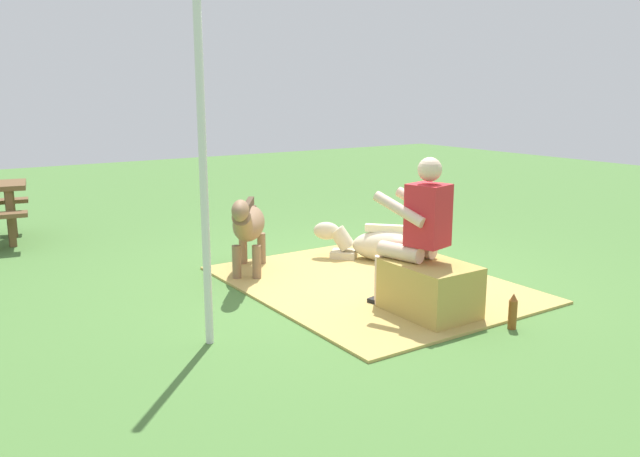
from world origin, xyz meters
TOP-DOWN VIEW (x-y plane):
  - ground_plane at (0.00, 0.00)m, footprint 24.00×24.00m
  - hay_patch at (-0.27, -0.09)m, footprint 2.92×2.32m
  - hay_bale at (-1.23, 0.03)m, footprint 0.75×0.55m
  - person_seated at (-1.07, 0.06)m, footprint 0.71×0.52m
  - pony_standing at (0.70, 0.73)m, footprint 1.18×0.90m
  - pony_lying at (0.35, -0.75)m, footprint 1.16×1.12m
  - soda_bottle at (-1.83, -0.31)m, footprint 0.07×0.07m
  - tent_pole_left at (-0.75, 1.83)m, footprint 0.06×0.06m

SIDE VIEW (x-z plane):
  - ground_plane at x=0.00m, z-range 0.00..0.00m
  - hay_patch at x=-0.27m, z-range 0.00..0.02m
  - soda_bottle at x=-1.83m, z-range 0.00..0.29m
  - pony_lying at x=0.35m, z-range -0.02..0.40m
  - hay_bale at x=-1.23m, z-range 0.00..0.46m
  - pony_standing at x=0.70m, z-range 0.09..0.97m
  - person_seated at x=-1.07m, z-range 0.07..1.41m
  - tent_pole_left at x=-0.75m, z-range 0.00..2.53m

